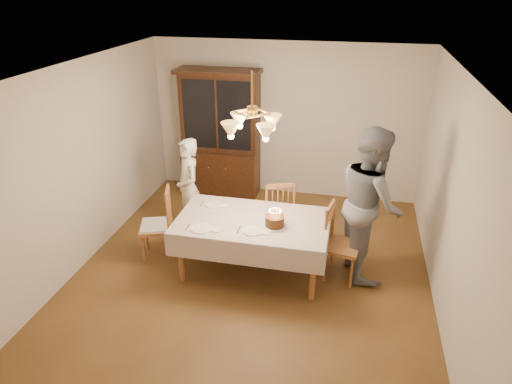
% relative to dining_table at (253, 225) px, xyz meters
% --- Properties ---
extents(ground, '(5.00, 5.00, 0.00)m').
position_rel_dining_table_xyz_m(ground, '(0.00, 0.00, -0.68)').
color(ground, '#543618').
rests_on(ground, ground).
extents(room_shell, '(5.00, 5.00, 5.00)m').
position_rel_dining_table_xyz_m(room_shell, '(0.00, 0.00, 0.90)').
color(room_shell, white).
rests_on(room_shell, ground).
extents(dining_table, '(1.90, 1.10, 0.76)m').
position_rel_dining_table_xyz_m(dining_table, '(0.00, 0.00, 0.00)').
color(dining_table, brown).
rests_on(dining_table, ground).
extents(china_hutch, '(1.38, 0.54, 2.16)m').
position_rel_dining_table_xyz_m(china_hutch, '(-1.08, 2.25, 0.36)').
color(china_hutch, black).
rests_on(china_hutch, ground).
extents(chair_far_side, '(0.56, 0.55, 1.00)m').
position_rel_dining_table_xyz_m(chair_far_side, '(0.18, 0.79, -0.24)').
color(chair_far_side, brown).
rests_on(chair_far_side, ground).
extents(chair_left_end, '(0.54, 0.55, 1.00)m').
position_rel_dining_table_xyz_m(chair_left_end, '(-1.34, 0.06, -0.23)').
color(chair_left_end, brown).
rests_on(chair_left_end, ground).
extents(chair_right_end, '(0.50, 0.51, 1.00)m').
position_rel_dining_table_xyz_m(chair_right_end, '(1.12, 0.12, -0.24)').
color(chair_right_end, brown).
rests_on(chair_right_end, ground).
extents(elderly_woman, '(0.61, 0.64, 1.48)m').
position_rel_dining_table_xyz_m(elderly_woman, '(-1.12, 0.75, 0.06)').
color(elderly_woman, white).
rests_on(elderly_woman, ground).
extents(adult_in_grey, '(0.96, 1.11, 1.94)m').
position_rel_dining_table_xyz_m(adult_in_grey, '(1.42, 0.36, 0.29)').
color(adult_in_grey, slate).
rests_on(adult_in_grey, ground).
extents(birthday_cake, '(0.30, 0.30, 0.22)m').
position_rel_dining_table_xyz_m(birthday_cake, '(0.30, -0.10, 0.14)').
color(birthday_cake, white).
rests_on(birthday_cake, dining_table).
extents(place_setting_near_left, '(0.41, 0.26, 0.02)m').
position_rel_dining_table_xyz_m(place_setting_near_left, '(-0.54, -0.35, 0.08)').
color(place_setting_near_left, white).
rests_on(place_setting_near_left, dining_table).
extents(place_setting_near_right, '(0.40, 0.25, 0.02)m').
position_rel_dining_table_xyz_m(place_setting_near_right, '(0.08, -0.28, 0.08)').
color(place_setting_near_right, white).
rests_on(place_setting_near_right, dining_table).
extents(place_setting_far_left, '(0.38, 0.23, 0.02)m').
position_rel_dining_table_xyz_m(place_setting_far_left, '(-0.58, 0.28, 0.08)').
color(place_setting_far_left, white).
rests_on(place_setting_far_left, dining_table).
extents(chandelier, '(0.62, 0.62, 0.73)m').
position_rel_dining_table_xyz_m(chandelier, '(-0.00, -0.00, 1.29)').
color(chandelier, '#BF8C3F').
rests_on(chandelier, ground).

